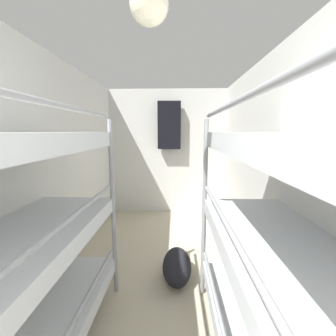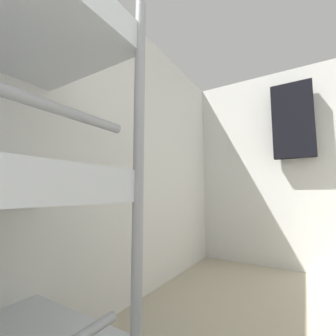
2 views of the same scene
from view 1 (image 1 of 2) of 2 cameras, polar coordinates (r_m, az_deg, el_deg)
name	(u,v)px [view 1 (image 1 of 2)]	position (r m, az deg, el deg)	size (l,w,h in m)	color
wall_left	(36,175)	(2.50, -30.52, -1.52)	(0.06, 4.96, 2.46)	silver
wall_right	(285,177)	(2.34, 27.51, -1.93)	(0.06, 4.96, 2.46)	silver
wall_back	(167,152)	(4.54, -0.13, 4.01)	(2.41, 0.06, 2.46)	silver
bunk_stack_right_near	(296,267)	(1.43, 29.71, -21.05)	(0.72, 1.91, 1.79)	gray
duffel_bag	(177,266)	(2.73, 2.28, -23.63)	(0.32, 0.61, 0.32)	black
hanging_coat	(169,125)	(4.38, 0.31, 10.78)	(0.44, 0.12, 0.90)	black
ceiling_light	(149,5)	(1.69, -4.80, 35.99)	(0.24, 0.24, 0.24)	#F4EFCC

